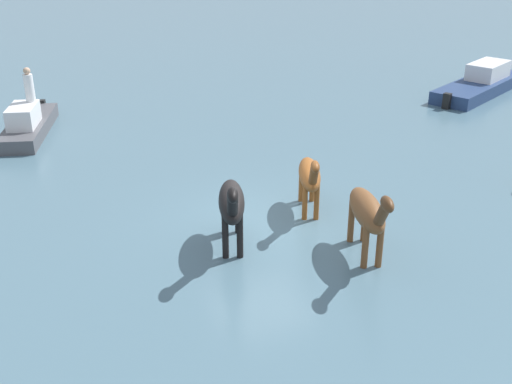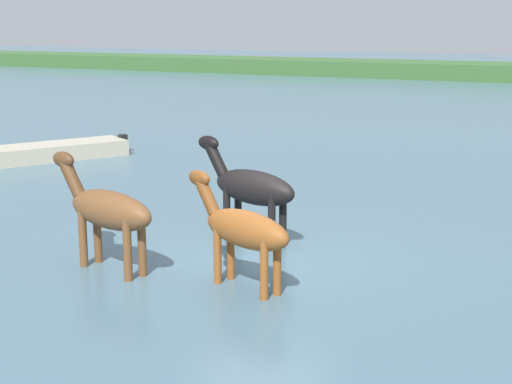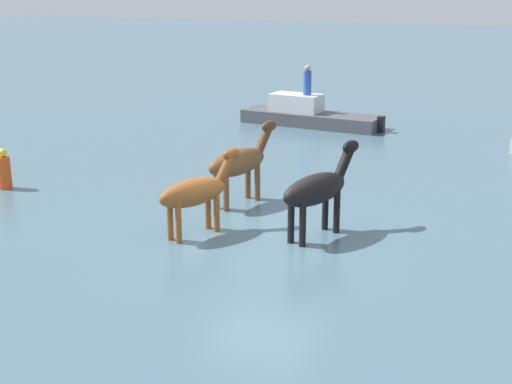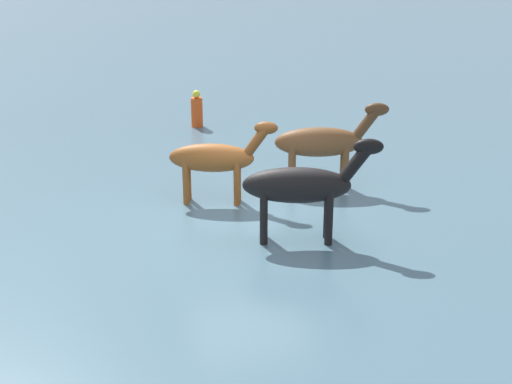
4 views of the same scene
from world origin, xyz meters
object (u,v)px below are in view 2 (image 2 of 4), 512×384
(horse_dun_straggler, at_px, (251,187))
(boat_dinghy_port, at_px, (48,154))
(horse_mid_herd, at_px, (243,229))
(horse_dark_mare, at_px, (107,210))

(horse_dun_straggler, xyz_separation_m, boat_dinghy_port, (-9.82, 5.42, -0.94))
(horse_dun_straggler, bearing_deg, horse_mid_herd, 130.55)
(horse_dun_straggler, distance_m, horse_dark_mare, 3.08)
(horse_dark_mare, xyz_separation_m, boat_dinghy_port, (-8.33, 8.12, -0.93))
(horse_mid_herd, relative_size, horse_dark_mare, 0.90)
(horse_dark_mare, bearing_deg, horse_mid_herd, -160.92)
(horse_dark_mare, relative_size, boat_dinghy_port, 0.52)
(horse_mid_herd, relative_size, boat_dinghy_port, 0.47)
(horse_mid_herd, bearing_deg, horse_dun_straggler, -46.84)
(horse_dun_straggler, distance_m, boat_dinghy_port, 11.26)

